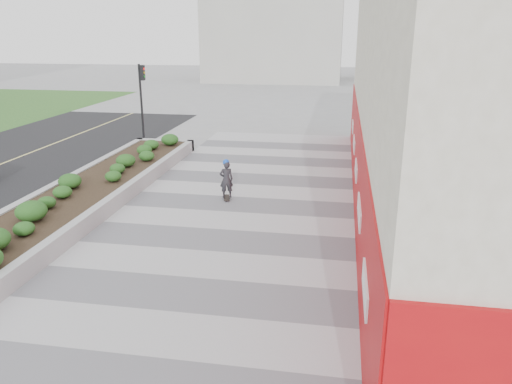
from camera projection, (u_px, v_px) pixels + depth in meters
The scene contains 7 objects.
ground at pixel (159, 339), 9.96m from camera, with size 160.00×160.00×0.00m, color gray.
walkway at pixel (200, 271), 12.77m from camera, with size 8.00×36.00×0.01m, color #A8A8AD.
building at pixel (456, 92), 16.03m from camera, with size 6.04×24.08×8.00m.
planter at pixel (78, 196), 17.28m from camera, with size 3.00×18.00×0.90m.
traffic_signal_near at pixel (142, 92), 26.68m from camera, with size 0.33×0.28×4.20m.
manhole_cover at pixel (219, 272), 12.69m from camera, with size 0.44×0.44×0.01m, color #595654.
skateboarder at pixel (226, 179), 17.96m from camera, with size 0.58×0.75×1.51m.
Camera 1 is at (3.36, -8.12, 5.86)m, focal length 35.00 mm.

